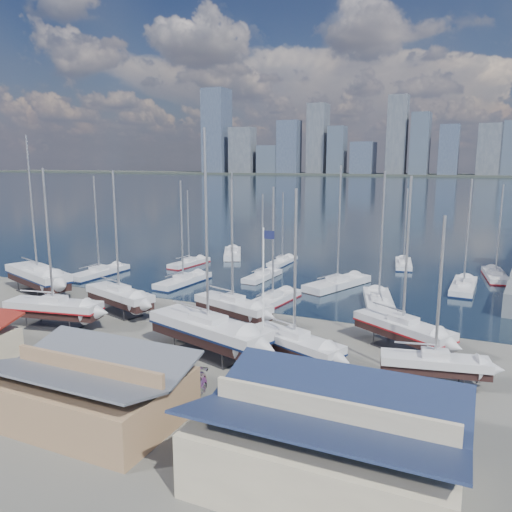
% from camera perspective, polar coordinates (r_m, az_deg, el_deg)
% --- Properties ---
extents(ground, '(1400.00, 1400.00, 0.00)m').
position_cam_1_polar(ground, '(47.85, -5.19, -9.44)').
color(ground, '#605E59').
rests_on(ground, ground).
extents(water, '(1400.00, 600.00, 0.40)m').
position_cam_1_polar(water, '(350.10, 20.82, 7.33)').
color(water, '#1A263D').
rests_on(water, ground).
extents(far_shore, '(1400.00, 80.00, 2.20)m').
position_cam_1_polar(far_shore, '(609.59, 22.48, 8.50)').
color(far_shore, '#2D332D').
rests_on(far_shore, ground).
extents(skyline, '(639.14, 43.80, 107.69)m').
position_cam_1_polar(skyline, '(603.93, 21.96, 12.14)').
color(skyline, '#475166').
rests_on(skyline, far_shore).
extents(shed_grey, '(12.60, 8.40, 4.17)m').
position_cam_1_polar(shed_grey, '(35.10, -18.59, -13.95)').
color(shed_grey, '#8C6B4C').
rests_on(shed_grey, ground).
extents(shed_blue, '(13.65, 9.45, 4.71)m').
position_cam_1_polar(shed_blue, '(27.68, 8.22, -19.90)').
color(shed_blue, '#BFB293').
rests_on(shed_blue, ground).
extents(sailboat_cradle_0, '(12.77, 7.36, 19.62)m').
position_cam_1_polar(sailboat_cradle_0, '(68.77, -23.67, -2.10)').
color(sailboat_cradle_0, '#2D2D33').
rests_on(sailboat_cradle_0, ground).
extents(sailboat_cradle_1, '(10.15, 4.50, 15.87)m').
position_cam_1_polar(sailboat_cradle_1, '(54.13, -22.12, -5.51)').
color(sailboat_cradle_1, '#2D2D33').
rests_on(sailboat_cradle_1, ground).
extents(sailboat_cradle_2, '(9.87, 5.49, 15.57)m').
position_cam_1_polar(sailboat_cradle_2, '(56.66, -15.35, -4.40)').
color(sailboat_cradle_2, '#2D2D33').
rests_on(sailboat_cradle_2, ground).
extents(sailboat_cradle_3, '(12.47, 6.66, 19.16)m').
position_cam_1_polar(sailboat_cradle_3, '(43.48, -5.48, -8.43)').
color(sailboat_cradle_3, '#2D2D33').
rests_on(sailboat_cradle_3, ground).
extents(sailboat_cradle_4, '(9.31, 5.15, 14.74)m').
position_cam_1_polar(sailboat_cradle_4, '(51.13, -2.67, -5.70)').
color(sailboat_cradle_4, '#2D2D33').
rests_on(sailboat_cradle_4, ground).
extents(sailboat_cradle_5, '(9.16, 5.59, 14.46)m').
position_cam_1_polar(sailboat_cradle_5, '(41.17, 4.37, -9.89)').
color(sailboat_cradle_5, '#2D2D33').
rests_on(sailboat_cradle_5, ground).
extents(sailboat_cradle_6, '(9.47, 7.13, 15.33)m').
position_cam_1_polar(sailboat_cradle_6, '(46.11, 16.41, -7.96)').
color(sailboat_cradle_6, '#2D2D33').
rests_on(sailboat_cradle_6, ground).
extents(sailboat_cradle_7, '(7.96, 3.67, 12.80)m').
position_cam_1_polar(sailboat_cradle_7, '(39.66, 19.74, -11.46)').
color(sailboat_cradle_7, '#2D2D33').
rests_on(sailboat_cradle_7, ground).
extents(sailboat_moored_0, '(3.26, 10.26, 15.17)m').
position_cam_1_polar(sailboat_moored_0, '(76.56, -17.45, -1.95)').
color(sailboat_moored_0, black).
rests_on(sailboat_moored_0, water).
extents(sailboat_moored_1, '(3.26, 8.65, 12.62)m').
position_cam_1_polar(sailboat_moored_1, '(80.93, -7.64, -0.88)').
color(sailboat_moored_1, black).
rests_on(sailboat_moored_1, water).
extents(sailboat_moored_2, '(7.02, 10.37, 15.33)m').
position_cam_1_polar(sailboat_moored_2, '(87.89, -2.70, 0.14)').
color(sailboat_moored_2, black).
rests_on(sailboat_moored_2, water).
extents(sailboat_moored_3, '(3.64, 10.03, 14.68)m').
position_cam_1_polar(sailboat_moored_3, '(68.74, -8.31, -2.97)').
color(sailboat_moored_3, black).
rests_on(sailboat_moored_3, water).
extents(sailboat_moored_4, '(2.88, 8.49, 12.61)m').
position_cam_1_polar(sailboat_moored_4, '(71.11, 0.75, -2.38)').
color(sailboat_moored_4, black).
rests_on(sailboat_moored_4, water).
extents(sailboat_moored_5, '(2.46, 8.18, 12.16)m').
position_cam_1_polar(sailboat_moored_5, '(81.52, 3.04, -0.71)').
color(sailboat_moored_5, black).
rests_on(sailboat_moored_5, water).
extents(sailboat_moored_6, '(3.99, 9.86, 14.32)m').
position_cam_1_polar(sailboat_moored_6, '(58.94, 1.93, -5.19)').
color(sailboat_moored_6, black).
rests_on(sailboat_moored_6, water).
extents(sailboat_moored_7, '(7.03, 11.45, 16.75)m').
position_cam_1_polar(sailboat_moored_7, '(67.20, 9.28, -3.31)').
color(sailboat_moored_7, black).
rests_on(sailboat_moored_7, water).
extents(sailboat_moored_8, '(3.79, 8.96, 12.98)m').
position_cam_1_polar(sailboat_moored_8, '(82.69, 16.50, -0.98)').
color(sailboat_moored_8, black).
rests_on(sailboat_moored_8, water).
extents(sailboat_moored_9, '(5.71, 11.13, 16.18)m').
position_cam_1_polar(sailboat_moored_9, '(59.37, 13.85, -5.37)').
color(sailboat_moored_9, black).
rests_on(sailboat_moored_9, water).
extents(sailboat_moored_10, '(3.21, 10.15, 15.01)m').
position_cam_1_polar(sailboat_moored_10, '(70.42, 22.62, -3.37)').
color(sailboat_moored_10, black).
rests_on(sailboat_moored_10, water).
extents(sailboat_moored_11, '(3.80, 9.64, 14.03)m').
position_cam_1_polar(sailboat_moored_11, '(79.05, 25.66, -2.14)').
color(sailboat_moored_11, black).
rests_on(sailboat_moored_11, water).
extents(car_a, '(2.05, 4.02, 1.31)m').
position_cam_1_polar(car_a, '(44.40, -19.49, -10.78)').
color(car_a, gray).
rests_on(car_a, ground).
extents(car_b, '(4.33, 1.59, 1.42)m').
position_cam_1_polar(car_b, '(41.20, -17.85, -12.31)').
color(car_b, gray).
rests_on(car_b, ground).
extents(car_c, '(2.55, 4.95, 1.34)m').
position_cam_1_polar(car_c, '(40.07, -16.34, -12.95)').
color(car_c, gray).
rests_on(car_c, ground).
extents(car_d, '(2.99, 5.60, 1.55)m').
position_cam_1_polar(car_d, '(36.32, -8.38, -15.00)').
color(car_d, gray).
rests_on(car_d, ground).
extents(flagpole, '(1.00, 0.12, 11.28)m').
position_cam_1_polar(flagpole, '(40.83, 0.93, -3.47)').
color(flagpole, white).
rests_on(flagpole, ground).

